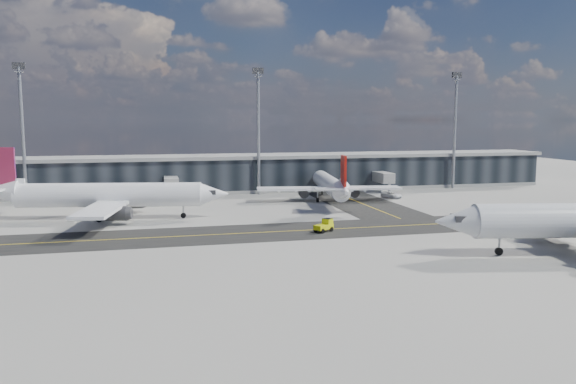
# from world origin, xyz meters

# --- Properties ---
(ground) EXTENTS (300.00, 300.00, 0.00)m
(ground) POSITION_xyz_m (0.00, 0.00, 0.00)
(ground) COLOR gray
(ground) RESTS_ON ground
(taxiway_lanes) EXTENTS (180.00, 63.00, 0.03)m
(taxiway_lanes) POSITION_xyz_m (3.91, 10.74, 0.01)
(taxiway_lanes) COLOR black
(taxiway_lanes) RESTS_ON ground
(terminal_concourse) EXTENTS (152.00, 19.80, 8.80)m
(terminal_concourse) POSITION_xyz_m (0.04, 54.93, 4.09)
(terminal_concourse) COLOR black
(terminal_concourse) RESTS_ON ground
(floodlight_masts) EXTENTS (102.50, 0.70, 28.90)m
(floodlight_masts) POSITION_xyz_m (0.00, 48.00, 15.61)
(floodlight_masts) COLOR gray
(floodlight_masts) RESTS_ON ground
(airliner_af) EXTENTS (42.27, 36.23, 12.55)m
(airliner_af) POSITION_xyz_m (-31.95, 22.22, 4.15)
(airliner_af) COLOR white
(airliner_af) RESTS_ON ground
(airliner_redtail) EXTENTS (31.04, 36.26, 10.75)m
(airliner_redtail) POSITION_xyz_m (12.36, 32.51, 3.55)
(airliner_redtail) COLOR white
(airliner_redtail) RESTS_ON ground
(baggage_tug) EXTENTS (3.47, 2.95, 1.98)m
(baggage_tug) POSITION_xyz_m (1.73, 2.36, 0.99)
(baggage_tug) COLOR #E8F10C
(baggage_tug) RESTS_ON ground
(service_van) EXTENTS (3.94, 5.70, 1.45)m
(service_van) POSITION_xyz_m (27.50, 35.05, 0.72)
(service_van) COLOR white
(service_van) RESTS_ON ground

